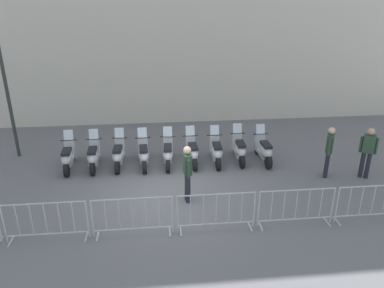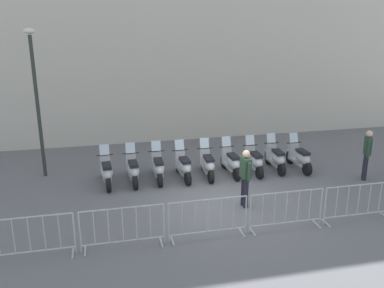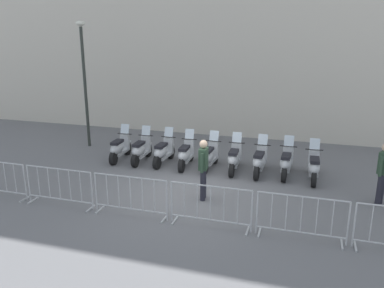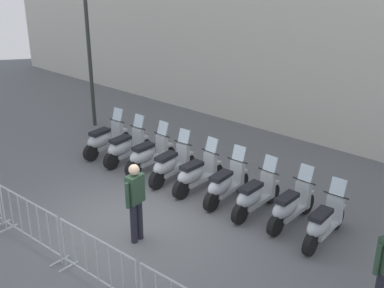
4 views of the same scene
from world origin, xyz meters
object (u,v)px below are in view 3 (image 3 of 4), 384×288
Objects in this scene: motorcycle_8 at (314,167)px; officer_near_row_end at (383,170)px; motorcycle_7 at (286,163)px; motorcycle_2 at (163,152)px; barrier_segment_3 at (210,207)px; motorcycle_4 at (209,157)px; barrier_segment_4 at (301,218)px; officer_by_barriers at (203,166)px; motorcycle_1 at (141,150)px; motorcycle_6 at (259,161)px; motorcycle_5 at (234,159)px; motorcycle_0 at (119,148)px; street_lamp at (84,71)px; motorcycle_3 at (186,155)px; barrier_segment_2 at (130,196)px; barrier_segment_1 at (59,187)px.

officer_near_row_end reaches higher than motorcycle_8.
motorcycle_7 is 0.87m from motorcycle_8.
motorcycle_2 reaches higher than barrier_segment_3.
barrier_segment_4 is (2.56, -4.39, 0.07)m from motorcycle_4.
officer_by_barriers is at bearing 142.52° from barrier_segment_4.
barrier_segment_4 is at bearing -43.13° from motorcycle_1.
motorcycle_6 is at bearing -8.29° from motorcycle_4.
motorcycle_0 is at bearing 171.94° from motorcycle_5.
officer_near_row_end is at bearing 24.28° from barrier_segment_3.
street_lamp reaches higher than motorcycle_0.
motorcycle_3 and motorcycle_5 have the same top height.
barrier_segment_3 is (2.07, -0.29, 0.00)m from barrier_segment_2.
motorcycle_1 is at bearing 171.46° from motorcycle_4.
motorcycle_0 is at bearing -40.78° from street_lamp.
motorcycle_0 is 1.00× the size of motorcycle_5.
officer_near_row_end is at bearing -37.56° from motorcycle_7.
motorcycle_3 is at bearing 172.80° from motorcycle_5.
motorcycle_4 is at bearing 67.32° from barrier_segment_2.
motorcycle_4 is 0.86m from motorcycle_5.
motorcycle_4 is 3.42m from motorcycle_8.
motorcycle_6 is 0.86× the size of barrier_segment_2.
motorcycle_4 is at bearing -8.33° from motorcycle_0.
barrier_segment_2 is 4.19m from barrier_segment_4.
motorcycle_7 is 0.86× the size of barrier_segment_1.
barrier_segment_4 is (0.01, -4.11, 0.07)m from motorcycle_7.
motorcycle_6 is 0.86m from motorcycle_7.
officer_near_row_end reaches higher than barrier_segment_2.
motorcycle_7 is at bearing -5.81° from motorcycle_5.
motorcycle_8 is (5.06, -0.84, 0.00)m from motorcycle_2.
motorcycle_0 is 6.00m from barrier_segment_3.
motorcycle_5 is at bearing 37.00° from barrier_segment_1.
motorcycle_1 is at bearing 172.63° from motorcycle_7.
motorcycle_0 is 4.63m from officer_by_barriers.
officer_near_row_end is (5.75, -2.21, 0.53)m from motorcycle_3.
motorcycle_6 is at bearing 31.36° from barrier_segment_1.
barrier_segment_4 is (1.70, -4.28, 0.07)m from motorcycle_5.
barrier_segment_4 is at bearing -135.81° from officer_near_row_end.
officer_near_row_end is at bearing -22.52° from street_lamp.
motorcycle_6 is 1.71m from motorcycle_8.
barrier_segment_3 is 1.15× the size of officer_by_barriers.
officer_by_barriers is (-0.74, -2.40, 0.53)m from motorcycle_5.
motorcycle_4 is 5.07m from barrier_segment_1.
motorcycle_1 is at bearing 136.87° from barrier_segment_4.
motorcycle_8 is 1.00× the size of officer_by_barriers.
street_lamp is at bearing 162.81° from motorcycle_8.
barrier_segment_1 is at bearing -127.96° from motorcycle_3.
motorcycle_8 is at bearing -8.94° from motorcycle_1.
officer_near_row_end is at bearing -29.85° from motorcycle_6.
motorcycle_1 is 0.87× the size of barrier_segment_4.
motorcycle_5 is at bearing 170.01° from motorcycle_8.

